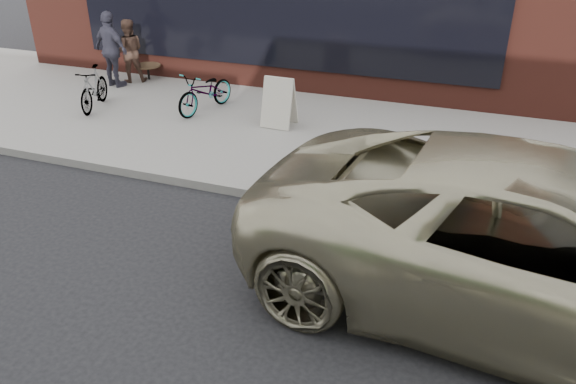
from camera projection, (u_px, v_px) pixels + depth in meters
near_sidewalk at (332, 132)px, 11.11m from camera, size 44.00×6.00×0.15m
motorcycle at (400, 196)px, 7.72m from camera, size 1.99×0.70×1.26m
minivan at (551, 246)px, 5.94m from camera, size 6.86×3.71×1.83m
bicycle_front at (206, 91)px, 11.78m from camera, size 0.94×1.72×0.85m
bicycle_rear at (94, 88)px, 11.92m from camera, size 0.82×1.54×0.89m
sandwich_sign at (279, 101)px, 11.01m from camera, size 0.63×0.58×0.97m
cafe_table at (148, 66)px, 13.91m from camera, size 0.64×0.64×0.36m
cafe_patron_left at (129, 51)px, 13.56m from camera, size 0.92×0.87×1.50m
cafe_patron_right at (112, 50)px, 13.15m from camera, size 1.11×0.69×1.76m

